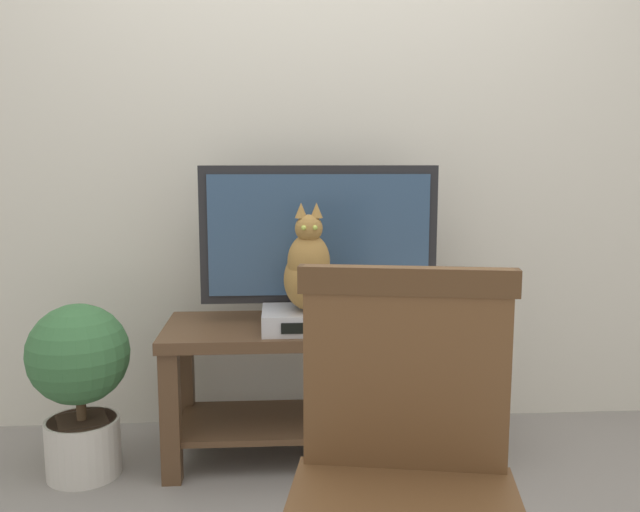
{
  "coord_description": "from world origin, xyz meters",
  "views": [
    {
      "loc": [
        -0.16,
        -2.0,
        1.18
      ],
      "look_at": [
        -0.0,
        0.46,
        0.81
      ],
      "focal_mm": 37.37,
      "sensor_mm": 36.0,
      "label": 1
    }
  ],
  "objects_px": {
    "tv_stand": "(319,365)",
    "book_stack": "(427,303)",
    "tv": "(318,240)",
    "wooden_chair": "(405,466)",
    "potted_plant": "(80,378)",
    "cat": "(309,271)",
    "media_box": "(308,319)"
  },
  "relations": [
    {
      "from": "wooden_chair",
      "to": "book_stack",
      "type": "xyz_separation_m",
      "value": [
        0.33,
        1.26,
        0.06
      ]
    },
    {
      "from": "tv_stand",
      "to": "potted_plant",
      "type": "bearing_deg",
      "value": -172.8
    },
    {
      "from": "tv",
      "to": "book_stack",
      "type": "bearing_deg",
      "value": -7.7
    },
    {
      "from": "tv_stand",
      "to": "book_stack",
      "type": "height_order",
      "value": "book_stack"
    },
    {
      "from": "tv_stand",
      "to": "tv",
      "type": "distance_m",
      "value": 0.49
    },
    {
      "from": "cat",
      "to": "wooden_chair",
      "type": "relative_size",
      "value": 0.43
    },
    {
      "from": "wooden_chair",
      "to": "tv_stand",
      "type": "bearing_deg",
      "value": 94.54
    },
    {
      "from": "tv",
      "to": "wooden_chair",
      "type": "distance_m",
      "value": 1.35
    },
    {
      "from": "wooden_chair",
      "to": "media_box",
      "type": "bearing_deg",
      "value": 97.1
    },
    {
      "from": "tv_stand",
      "to": "tv",
      "type": "relative_size",
      "value": 1.29
    },
    {
      "from": "potted_plant",
      "to": "tv",
      "type": "bearing_deg",
      "value": 11.94
    },
    {
      "from": "cat",
      "to": "media_box",
      "type": "bearing_deg",
      "value": 95.09
    },
    {
      "from": "cat",
      "to": "potted_plant",
      "type": "height_order",
      "value": "cat"
    },
    {
      "from": "media_box",
      "to": "potted_plant",
      "type": "distance_m",
      "value": 0.87
    },
    {
      "from": "media_box",
      "to": "book_stack",
      "type": "distance_m",
      "value": 0.49
    },
    {
      "from": "tv_stand",
      "to": "cat",
      "type": "distance_m",
      "value": 0.41
    },
    {
      "from": "tv",
      "to": "cat",
      "type": "relative_size",
      "value": 2.31
    },
    {
      "from": "tv",
      "to": "potted_plant",
      "type": "relative_size",
      "value": 1.42
    },
    {
      "from": "tv",
      "to": "book_stack",
      "type": "xyz_separation_m",
      "value": [
        0.43,
        -0.06,
        -0.25
      ]
    },
    {
      "from": "tv",
      "to": "potted_plant",
      "type": "distance_m",
      "value": 1.03
    },
    {
      "from": "cat",
      "to": "wooden_chair",
      "type": "height_order",
      "value": "cat"
    },
    {
      "from": "tv_stand",
      "to": "book_stack",
      "type": "relative_size",
      "value": 4.83
    },
    {
      "from": "tv",
      "to": "book_stack",
      "type": "height_order",
      "value": "tv"
    },
    {
      "from": "cat",
      "to": "potted_plant",
      "type": "distance_m",
      "value": 0.93
    },
    {
      "from": "tv_stand",
      "to": "tv",
      "type": "bearing_deg",
      "value": 89.98
    },
    {
      "from": "wooden_chair",
      "to": "book_stack",
      "type": "distance_m",
      "value": 1.3
    },
    {
      "from": "tv_stand",
      "to": "media_box",
      "type": "bearing_deg",
      "value": -118.14
    },
    {
      "from": "wooden_chair",
      "to": "cat",
      "type": "bearing_deg",
      "value": 97.12
    },
    {
      "from": "tv_stand",
      "to": "book_stack",
      "type": "bearing_deg",
      "value": 2.41
    },
    {
      "from": "book_stack",
      "to": "potted_plant",
      "type": "xyz_separation_m",
      "value": [
        -1.32,
        -0.13,
        -0.23
      ]
    },
    {
      "from": "book_stack",
      "to": "potted_plant",
      "type": "distance_m",
      "value": 1.34
    },
    {
      "from": "book_stack",
      "to": "tv",
      "type": "bearing_deg",
      "value": 172.3
    }
  ]
}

